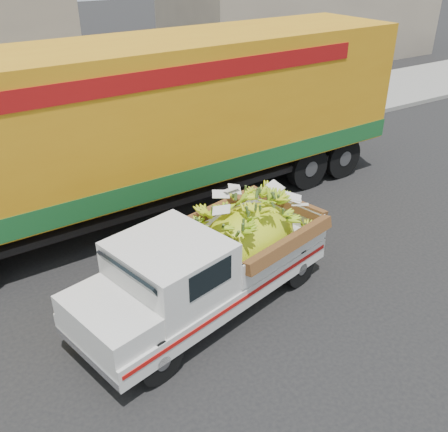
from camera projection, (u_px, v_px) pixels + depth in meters
ground at (255, 292)px, 8.93m from camera, size 100.00×100.00×0.00m
curb at (120, 171)px, 13.47m from camera, size 60.00×0.25×0.15m
sidewalk at (93, 147)px, 15.02m from camera, size 60.00×4.00×0.14m
pickup_truck at (220, 257)px, 8.38m from camera, size 4.81×2.62×1.60m
semi_trailer at (162, 121)px, 10.75m from camera, size 12.02×2.84×3.80m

